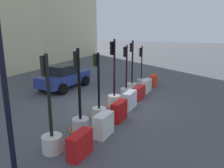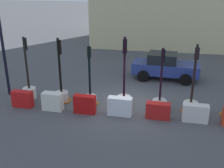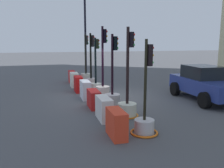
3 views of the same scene
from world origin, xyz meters
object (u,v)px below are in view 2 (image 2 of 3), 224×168
Objects in this scene: construction_barrier_3 at (120,106)px; construction_barrier_1 at (53,101)px; traffic_light_1 at (61,91)px; construction_barrier_5 at (195,113)px; traffic_light_2 at (90,94)px; traffic_light_5 at (191,102)px; traffic_light_4 at (160,101)px; car_blue_estate at (165,66)px; construction_barrier_4 at (158,111)px; construction_barrier_0 at (23,99)px; traffic_light_3 at (124,96)px; traffic_light_0 at (29,88)px; construction_barrier_2 at (85,104)px.

construction_barrier_1 is at bearing -178.89° from construction_barrier_3.
traffic_light_1 reaches higher than construction_barrier_5.
traffic_light_5 is at bearing 0.28° from traffic_light_2.
traffic_light_4 is at bearing 24.95° from construction_barrier_3.
traffic_light_5 is at bearing -73.93° from car_blue_estate.
traffic_light_4 is 0.85m from construction_barrier_4.
traffic_light_2 is 0.91× the size of traffic_light_5.
traffic_light_5 is 8.42m from construction_barrier_0.
traffic_light_4 is (5.14, -0.17, -0.05)m from traffic_light_1.
traffic_light_1 is 6.65m from traffic_light_5.
construction_barrier_3 is (-3.35, -0.98, -0.07)m from traffic_light_5.
traffic_light_3 is 3.09× the size of construction_barrier_3.
traffic_light_5 is 2.96× the size of construction_barrier_4.
traffic_light_0 is at bearing 171.59° from construction_barrier_4.
construction_barrier_1 is 0.86× the size of construction_barrier_3.
construction_barrier_4 is 0.98× the size of construction_barrier_5.
construction_barrier_0 is (-5.07, -0.90, -0.18)m from traffic_light_3.
construction_barrier_4 is at bearing 0.56° from construction_barrier_3.
construction_barrier_1 is at bearing -2.58° from construction_barrier_0.
construction_barrier_1 is at bearing -164.14° from traffic_light_3.
traffic_light_2 reaches higher than construction_barrier_3.
construction_barrier_5 is (8.49, 0.00, -0.00)m from construction_barrier_0.
traffic_light_1 is at bearing 86.71° from construction_barrier_1.
construction_barrier_0 is 8.98m from car_blue_estate.
traffic_light_0 is at bearing 168.53° from construction_barrier_3.
construction_barrier_3 is 1.80m from construction_barrier_4.
traffic_light_1 is 5.15m from traffic_light_4.
car_blue_estate reaches higher than construction_barrier_0.
traffic_light_4 is 4.71m from car_blue_estate.
traffic_light_3 is (3.36, -0.12, 0.05)m from traffic_light_1.
construction_barrier_2 is at bearing -168.14° from traffic_light_5.
construction_barrier_0 is 0.90× the size of construction_barrier_3.
car_blue_estate is (-1.44, 5.54, 0.42)m from construction_barrier_5.
traffic_light_5 is at bearing 1.31° from traffic_light_3.
traffic_light_2 is 5.06m from traffic_light_5.
traffic_light_4 is 2.74× the size of construction_barrier_5.
construction_barrier_4 is (6.81, 0.01, -0.03)m from construction_barrier_0.
construction_barrier_0 is at bearing 179.90° from construction_barrier_3.
construction_barrier_0 is at bearing -169.96° from traffic_light_3.
construction_barrier_2 is 0.91× the size of construction_barrier_3.
traffic_light_2 is 5.94m from car_blue_estate.
construction_barrier_1 is at bearing -171.13° from traffic_light_5.
construction_barrier_3 is 1.01× the size of construction_barrier_5.
construction_barrier_3 is at bearing 1.11° from construction_barrier_1.
traffic_light_0 reaches higher than construction_barrier_0.
traffic_light_0 is 2.90× the size of construction_barrier_3.
traffic_light_0 is 2.92× the size of construction_barrier_5.
construction_barrier_5 is (5.19, 0.09, -0.03)m from construction_barrier_2.
construction_barrier_1 reaches higher than construction_barrier_5.
construction_barrier_5 is at bearing -14.67° from traffic_light_3.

